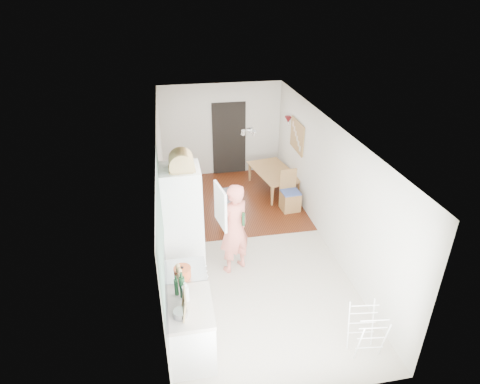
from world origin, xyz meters
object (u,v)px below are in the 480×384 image
object	(u,v)px
dining_chair	(291,192)
drying_rack	(366,332)
person	(234,221)
dining_table	(274,182)
stool	(229,207)

from	to	relation	value
dining_chair	drying_rack	xyz separation A→B (m)	(-0.14, -4.14, -0.10)
person	dining_chair	bearing A→B (deg)	-158.76
dining_table	dining_chair	world-z (taller)	dining_chair
person	dining_chair	xyz separation A→B (m)	(1.65, 1.91, -0.55)
dining_table	dining_chair	size ratio (longest dim) A/B	1.40
dining_table	stool	bearing A→B (deg)	117.24
dining_table	drying_rack	size ratio (longest dim) A/B	1.75
dining_table	stool	xyz separation A→B (m)	(-1.35, -1.03, -0.01)
stool	dining_table	bearing A→B (deg)	37.35
person	dining_chair	distance (m)	2.58
dining_table	drying_rack	world-z (taller)	drying_rack
stool	person	bearing A→B (deg)	-96.04
person	dining_table	bearing A→B (deg)	-145.68
person	dining_table	size ratio (longest dim) A/B	1.53
stool	drying_rack	bearing A→B (deg)	-72.49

